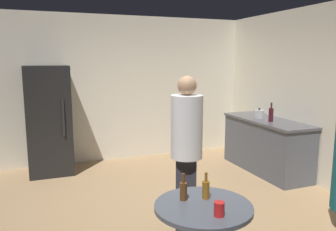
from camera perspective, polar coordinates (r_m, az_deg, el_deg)
name	(u,v)px	position (r m, az deg, el deg)	size (l,w,h in m)	color
ground_plane	(159,221)	(4.31, -1.49, -17.34)	(5.20, 5.20, 0.10)	#9E7C56
wall_back	(112,89)	(6.42, -9.42, 4.45)	(5.32, 0.06, 2.70)	silver
wall_side_right	(332,98)	(5.36, 26.01, 2.66)	(0.06, 5.20, 2.70)	silver
refrigerator	(49,120)	(5.92, -19.48, -0.77)	(0.70, 0.68, 1.80)	black
kitchen_counter	(266,145)	(6.00, 16.24, -4.85)	(0.64, 1.75, 0.90)	#4C515B
kettle	(259,114)	(6.00, 15.18, 0.26)	(0.24, 0.17, 0.18)	#B2B2B7
wine_bottle_on_counter	(271,114)	(5.70, 17.03, 0.18)	(0.08, 0.08, 0.31)	#3F141E
foreground_table	(203,217)	(2.87, 5.97, -16.70)	(0.80, 0.80, 0.73)	#4C515B
beer_bottle_amber	(206,189)	(2.92, 6.42, -12.26)	(0.06, 0.06, 0.23)	#8C5919
beer_bottle_brown	(183,190)	(2.87, 2.63, -12.54)	(0.06, 0.06, 0.23)	#593314
plastic_cup_red	(219,209)	(2.64, 8.65, -15.37)	(0.08, 0.08, 0.11)	red
person_in_white_shirt	(187,143)	(3.62, 3.15, -4.65)	(0.45, 0.45, 1.73)	#2D2D38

